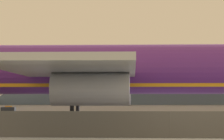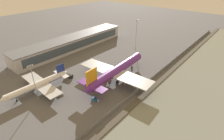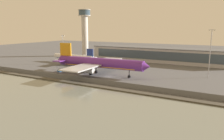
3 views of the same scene
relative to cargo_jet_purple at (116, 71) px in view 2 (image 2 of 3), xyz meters
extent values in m
plane|color=#565659|center=(7.16, -1.22, -6.37)|extent=(500.00, 500.00, 0.00)
cube|color=#474238|center=(7.16, -21.72, -6.12)|extent=(320.00, 3.00, 0.50)
cube|color=slate|center=(7.16, -17.22, -5.21)|extent=(280.00, 0.08, 2.32)
cylinder|color=slate|center=(7.16, -17.22, -5.21)|extent=(0.10, 0.10, 2.32)
cylinder|color=slate|center=(105.16, -17.22, -5.21)|extent=(0.10, 0.10, 2.32)
cylinder|color=#602889|center=(0.82, 0.04, 0.23)|extent=(50.31, 7.59, 5.39)
cone|color=#602889|center=(27.34, 1.21, 0.23)|extent=(3.72, 5.27, 5.12)
cone|color=#602889|center=(-25.70, -1.13, 0.23)|extent=(3.71, 5.00, 4.85)
cube|color=#232D3D|center=(23.85, 1.05, 0.91)|extent=(3.16, 4.70, 1.62)
cube|color=orange|center=(0.82, 0.04, -1.25)|extent=(42.76, 6.18, 0.97)
cube|color=#B7BABF|center=(-2.22, 11.94, -0.44)|extent=(12.08, 24.52, 0.54)
cube|color=#B7BABF|center=(-1.16, -12.09, -0.44)|extent=(12.08, 24.52, 0.54)
cylinder|color=#B7BABF|center=(-0.63, 10.09, -2.19)|extent=(7.14, 3.27, 2.96)
cylinder|color=#B7BABF|center=(0.26, -10.10, -2.19)|extent=(7.14, 3.27, 2.96)
cube|color=orange|center=(-21.22, -0.94, 5.62)|extent=(7.54, 0.98, 9.16)
cube|color=#602889|center=(-21.41, 3.47, 0.64)|extent=(5.40, 9.03, 0.43)
cube|color=#602889|center=(-21.02, -5.34, 0.64)|extent=(5.40, 9.03, 0.43)
cylinder|color=black|center=(18.34, 0.81, -4.04)|extent=(0.38, 0.38, 3.15)
cylinder|color=black|center=(18.34, 0.81, -5.61)|extent=(1.53, 0.66, 1.51)
cylinder|color=black|center=(-2.81, 2.71, -4.04)|extent=(0.43, 0.43, 3.15)
cylinder|color=black|center=(-2.81, 2.71, -5.61)|extent=(1.79, 1.29, 1.73)
cylinder|color=black|center=(-2.56, -2.94, -4.04)|extent=(0.43, 0.43, 3.15)
cylinder|color=black|center=(-2.56, -2.94, -5.61)|extent=(1.79, 1.29, 1.73)
cylinder|color=white|center=(-37.47, 25.72, -1.98)|extent=(34.76, 5.00, 3.58)
cone|color=white|center=(-55.76, 26.47, -1.98)|extent=(2.47, 3.49, 3.40)
cone|color=white|center=(-19.18, 24.97, -1.98)|extent=(2.46, 3.32, 3.22)
cube|color=#232D3D|center=(-53.39, 26.38, -1.53)|extent=(2.09, 3.12, 1.07)
cube|color=navy|center=(-37.47, 25.72, -2.96)|extent=(29.54, 4.07, 0.64)
cube|color=#B7BABF|center=(-36.08, 17.34, -2.43)|extent=(8.30, 16.93, 0.36)
cube|color=#B7BABF|center=(-35.40, 33.96, -2.43)|extent=(8.30, 16.93, 0.36)
cylinder|color=#B7BABF|center=(-37.06, 18.72, -3.59)|extent=(4.93, 2.17, 1.97)
cylinder|color=#B7BABF|center=(-36.49, 32.67, -3.59)|extent=(4.93, 2.17, 1.97)
cube|color=navy|center=(-22.24, 25.10, 1.60)|extent=(5.21, 0.64, 6.09)
cube|color=white|center=(-22.37, 22.05, -1.71)|extent=(3.71, 6.23, 0.29)
cube|color=white|center=(-22.12, 28.14, -1.71)|extent=(3.71, 6.23, 0.29)
cylinder|color=black|center=(-49.58, 26.22, -4.82)|extent=(0.25, 0.25, 2.09)
cylinder|color=black|center=(-49.58, 26.22, -5.86)|extent=(1.02, 0.43, 1.00)
cylinder|color=black|center=(-35.12, 23.74, -4.82)|extent=(0.29, 0.29, 2.09)
cylinder|color=black|center=(-35.12, 23.74, -5.86)|extent=(1.19, 0.85, 1.15)
cylinder|color=black|center=(-34.97, 27.50, -4.82)|extent=(0.29, 0.29, 2.09)
cylinder|color=black|center=(-34.97, 27.50, -5.86)|extent=(1.19, 0.85, 1.15)
cube|color=#19519E|center=(-23.13, -4.09, -5.62)|extent=(1.96, 3.37, 1.11)
cube|color=#283847|center=(-23.18, -4.49, -4.82)|extent=(1.40, 1.26, 0.50)
cylinder|color=black|center=(-22.57, -5.16, -6.02)|extent=(0.30, 0.72, 0.70)
cylinder|color=black|center=(-23.92, -5.00, -6.02)|extent=(0.30, 0.72, 0.70)
cylinder|color=black|center=(-22.34, -3.19, -6.02)|extent=(0.30, 0.72, 0.70)
cylinder|color=black|center=(-23.69, -3.03, -6.02)|extent=(0.30, 0.72, 0.70)
cube|color=#1E2328|center=(-17.13, 24.78, -5.10)|extent=(3.17, 5.53, 2.07)
cube|color=#283847|center=(-17.52, 26.56, -4.71)|extent=(2.19, 1.55, 0.83)
cube|color=orange|center=(-17.13, 24.78, -3.97)|extent=(1.13, 0.71, 0.16)
cylinder|color=black|center=(-18.38, 26.15, -5.95)|extent=(0.39, 0.87, 0.84)
cylinder|color=black|center=(-16.56, 26.55, -5.95)|extent=(0.39, 0.87, 0.84)
cylinder|color=black|center=(-17.69, 23.00, -5.95)|extent=(0.39, 0.87, 0.84)
cylinder|color=black|center=(-15.87, 23.40, -5.95)|extent=(0.39, 0.87, 0.84)
cube|color=#B2B2B7|center=(15.68, 61.24, -1.26)|extent=(105.23, 16.63, 10.21)
cube|color=#3D4C5B|center=(15.68, 52.84, -0.75)|extent=(96.82, 0.16, 6.13)
cube|color=#5B5E63|center=(15.68, 61.24, 4.09)|extent=(105.83, 17.23, 0.50)
cylinder|color=#A8A8AD|center=(53.54, 21.09, 5.84)|extent=(0.36, 0.36, 24.41)
cube|color=#A8A8AD|center=(53.54, 21.09, 17.79)|extent=(3.20, 0.24, 0.24)
cube|color=silver|center=(52.34, 21.09, 17.49)|extent=(0.60, 0.40, 0.44)
cube|color=silver|center=(54.74, 21.09, 17.49)|extent=(0.60, 0.40, 0.44)
cylinder|color=#A8A8AD|center=(-41.33, 19.67, 3.67)|extent=(0.36, 0.36, 20.08)
cube|color=#A8A8AD|center=(-41.33, 19.67, 13.46)|extent=(3.20, 0.24, 0.24)
cube|color=silver|center=(-42.53, 19.67, 13.16)|extent=(0.60, 0.40, 0.44)
cube|color=silver|center=(-40.13, 19.67, 13.16)|extent=(0.60, 0.40, 0.44)
camera|label=1|loc=(6.16, -57.27, -3.43)|focal=85.00mm
camera|label=2|loc=(-72.29, -57.45, 52.02)|focal=28.00mm
camera|label=3|loc=(62.81, -98.42, 18.66)|focal=35.00mm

